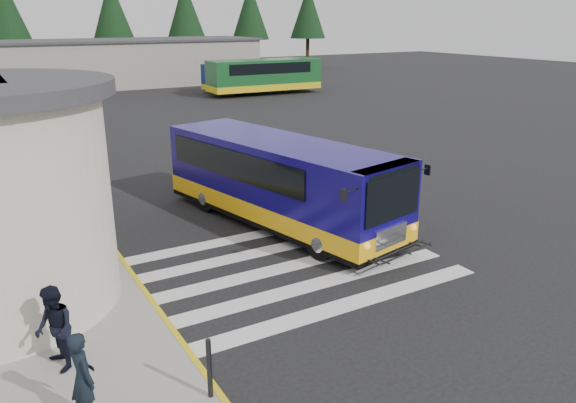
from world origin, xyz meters
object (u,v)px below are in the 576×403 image
transit_bus (280,185)px  far_bus_a (246,75)px  far_bus_b (264,75)px  bollard (209,368)px  pedestrian_a (83,378)px  pedestrian_b (54,329)px

transit_bus → far_bus_a: bearing=53.6°
far_bus_b → bollard: bearing=152.4°
transit_bus → bollard: transit_bus is taller
pedestrian_a → far_bus_b: 40.15m
bollard → far_bus_b: bearing=60.8°
transit_bus → far_bus_a: size_ratio=1.15×
far_bus_a → pedestrian_a: bearing=138.2°
transit_bus → pedestrian_b: 8.76m
pedestrian_a → bollard: (1.88, -0.41, -0.24)m
transit_bus → bollard: size_ratio=8.88×
transit_bus → far_bus_a: transit_bus is taller
bollard → far_bus_a: (19.13, 37.67, 0.65)m
pedestrian_a → bollard: pedestrian_a is taller
far_bus_a → far_bus_b: 3.15m
pedestrian_b → far_bus_b: size_ratio=0.17×
transit_bus → bollard: (-5.25, -6.95, -0.56)m
transit_bus → pedestrian_a: 9.68m
pedestrian_b → bollard: 2.92m
pedestrian_b → bollard: (2.03, -2.08, -0.26)m
pedestrian_a → bollard: size_ratio=1.44×
pedestrian_b → bollard: bearing=36.1°
bollard → far_bus_a: size_ratio=0.13×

